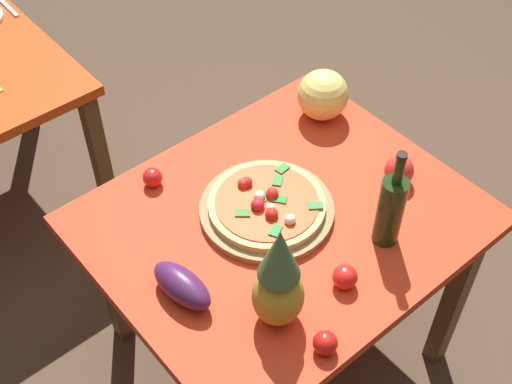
% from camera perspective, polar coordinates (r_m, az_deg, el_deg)
% --- Properties ---
extents(ground_plane, '(10.00, 10.00, 0.00)m').
position_cam_1_polar(ground_plane, '(2.64, 1.77, -12.49)').
color(ground_plane, '#4C3828').
extents(display_table, '(1.10, 0.93, 0.73)m').
position_cam_1_polar(display_table, '(2.11, 2.16, -3.69)').
color(display_table, brown).
rests_on(display_table, ground_plane).
extents(pizza_board, '(0.41, 0.41, 0.02)m').
position_cam_1_polar(pizza_board, '(2.04, 0.90, -1.50)').
color(pizza_board, olive).
rests_on(pizza_board, display_table).
extents(pizza, '(0.35, 0.35, 0.06)m').
position_cam_1_polar(pizza, '(2.02, 0.89, -0.99)').
color(pizza, '#DFAE67').
rests_on(pizza, pizza_board).
extents(wine_bottle, '(0.08, 0.08, 0.34)m').
position_cam_1_polar(wine_bottle, '(1.93, 11.21, -1.42)').
color(wine_bottle, black).
rests_on(wine_bottle, display_table).
extents(pineapple_left, '(0.14, 0.14, 0.35)m').
position_cam_1_polar(pineapple_left, '(1.71, 1.90, -7.51)').
color(pineapple_left, '#B3912F').
rests_on(pineapple_left, display_table).
extents(melon, '(0.17, 0.17, 0.17)m').
position_cam_1_polar(melon, '(2.33, 5.62, 8.10)').
color(melon, '#F0D86F').
rests_on(melon, display_table).
extents(bell_pepper, '(0.09, 0.09, 0.10)m').
position_cam_1_polar(bell_pepper, '(2.16, 11.91, 1.76)').
color(bell_pepper, red).
rests_on(bell_pepper, display_table).
extents(eggplant, '(0.12, 0.21, 0.09)m').
position_cam_1_polar(eggplant, '(1.84, -6.22, -7.80)').
color(eggplant, '#461D48').
rests_on(eggplant, display_table).
extents(tomato_beside_pepper, '(0.07, 0.07, 0.07)m').
position_cam_1_polar(tomato_beside_pepper, '(1.88, 7.47, -7.08)').
color(tomato_beside_pepper, red).
rests_on(tomato_beside_pepper, display_table).
extents(tomato_by_bottle, '(0.06, 0.06, 0.06)m').
position_cam_1_polar(tomato_by_bottle, '(2.14, -8.67, 1.23)').
color(tomato_by_bottle, red).
rests_on(tomato_by_bottle, display_table).
extents(tomato_near_board, '(0.06, 0.06, 0.06)m').
position_cam_1_polar(tomato_near_board, '(1.76, 5.82, -12.47)').
color(tomato_near_board, red).
rests_on(tomato_near_board, display_table).
extents(knife_utensil, '(0.02, 0.18, 0.01)m').
position_cam_1_polar(knife_utensil, '(3.10, -20.09, 14.37)').
color(knife_utensil, silver).
rests_on(knife_utensil, background_table).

